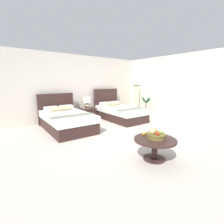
{
  "coord_description": "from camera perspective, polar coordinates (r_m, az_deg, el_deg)",
  "views": [
    {
      "loc": [
        -3.07,
        -3.27,
        1.52
      ],
      "look_at": [
        -0.17,
        0.47,
        0.63
      ],
      "focal_mm": 26.1,
      "sensor_mm": 36.0,
      "label": 1
    }
  ],
  "objects": [
    {
      "name": "wall_back",
      "position": [
        6.84,
        -11.25,
        8.39
      ],
      "size": [
        9.5,
        0.12,
        2.55
      ],
      "primitive_type": "cube",
      "color": "silver",
      "rests_on": "ground"
    },
    {
      "name": "potted_palm",
      "position": [
        7.26,
        11.71,
        0.84
      ],
      "size": [
        0.59,
        0.6,
        0.89
      ],
      "color": "brown",
      "rests_on": "ground"
    },
    {
      "name": "bed_near_window",
      "position": [
        5.43,
        -15.75,
        -2.73
      ],
      "size": [
        1.33,
        2.14,
        1.1
      ],
      "color": "#35201D",
      "rests_on": "ground"
    },
    {
      "name": "floor_lamp_corner",
      "position": [
        7.81,
        8.44,
        4.3
      ],
      "size": [
        0.22,
        0.22,
        1.35
      ],
      "color": "#2D2716",
      "rests_on": "ground"
    },
    {
      "name": "loose_apple",
      "position": [
        3.44,
        11.11,
        -7.5
      ],
      "size": [
        0.07,
        0.07,
        0.07
      ],
      "color": "gold",
      "rests_on": "coffee_table"
    },
    {
      "name": "fruit_bowl",
      "position": [
        3.31,
        15.02,
        -7.7
      ],
      "size": [
        0.37,
        0.37,
        0.22
      ],
      "color": "brown",
      "rests_on": "coffee_table"
    },
    {
      "name": "wall_side_right",
      "position": [
        7.05,
        21.05,
        7.95
      ],
      "size": [
        0.12,
        4.89,
        2.55
      ],
      "primitive_type": "cube",
      "color": "silver",
      "rests_on": "ground"
    },
    {
      "name": "vase",
      "position": [
        6.31,
        -9.73,
        1.86
      ],
      "size": [
        0.07,
        0.07,
        0.18
      ],
      "color": "gray",
      "rests_on": "nightstand"
    },
    {
      "name": "ground_plane",
      "position": [
        4.74,
        5.19,
        -8.24
      ],
      "size": [
        9.5,
        9.29,
        0.02
      ],
      "primitive_type": "cube",
      "color": "beige"
    },
    {
      "name": "table_lamp",
      "position": [
        6.42,
        -8.67,
        3.62
      ],
      "size": [
        0.32,
        0.32,
        0.43
      ],
      "color": "tan",
      "rests_on": "nightstand"
    },
    {
      "name": "nightstand",
      "position": [
        6.48,
        -8.46,
        -0.85
      ],
      "size": [
        0.58,
        0.42,
        0.48
      ],
      "color": "#35201D",
      "rests_on": "ground"
    },
    {
      "name": "bed_near_corner",
      "position": [
        6.59,
        2.56,
        -0.1
      ],
      "size": [
        1.24,
        2.16,
        1.2
      ],
      "color": "#35201D",
      "rests_on": "ground"
    },
    {
      "name": "coffee_table",
      "position": [
        3.34,
        14.77,
        -10.75
      ],
      "size": [
        0.82,
        0.82,
        0.42
      ],
      "color": "#35201D",
      "rests_on": "ground"
    }
  ]
}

